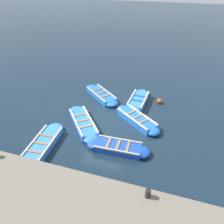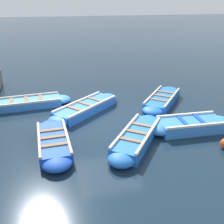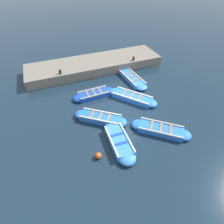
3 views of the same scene
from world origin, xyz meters
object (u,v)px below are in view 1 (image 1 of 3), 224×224
Objects in this scene: bollard_north at (148,193)px; boat_outer_right at (138,101)px; boat_inner_gap at (137,119)px; buoy_orange_near at (160,101)px; boat_bow_out at (118,148)px; boat_far_corner at (83,123)px; boat_near_quay at (101,95)px; boat_tucked at (42,146)px.

boat_outer_right is at bearing 13.98° from bollard_north.
boat_inner_gap is 9.49× the size of buoy_orange_near.
boat_inner_gap is 2.83m from buoy_orange_near.
boat_outer_right reaches higher than buoy_orange_near.
bollard_north is (-2.84, -1.92, 0.83)m from boat_bow_out.
boat_far_corner is at bearing 143.64° from boat_outer_right.
boat_bow_out is 3.53m from bollard_north.
buoy_orange_near is (2.64, -1.01, -0.02)m from boat_inner_gap.
boat_far_corner is at bearing 46.30° from bollard_north.
boat_inner_gap is (-2.17, -0.39, -0.00)m from boat_outer_right.
boat_bow_out is at bearing 171.58° from boat_inner_gap.
boat_near_quay is 3.82m from boat_inner_gap.
boat_inner_gap reaches higher than buoy_orange_near.
boat_tucked is 11.43× the size of buoy_orange_near.
boat_outer_right reaches higher than boat_near_quay.
boat_outer_right reaches higher than boat_bow_out.
bollard_north is at bearing -164.52° from boat_inner_gap.
boat_far_corner reaches higher than boat_near_quay.
boat_outer_right is 6.96m from boat_tucked.
boat_outer_right is 9.62× the size of buoy_orange_near.
buoy_orange_near is at bearing -20.88° from boat_inner_gap.
boat_near_quay is 9.64× the size of buoy_orange_near.
boat_bow_out is 0.83× the size of boat_tucked.
boat_near_quay reaches higher than buoy_orange_near.
boat_outer_right is (-0.09, -2.70, 0.03)m from boat_near_quay.
boat_outer_right is 1.01× the size of boat_bow_out.
boat_outer_right is at bearing -91.93° from boat_near_quay.
buoy_orange_near is at bearing 3.65° from bollard_north.
boat_near_quay is at bearing 88.07° from boat_outer_right.
boat_outer_right reaches higher than boat_far_corner.
boat_inner_gap is 9.38× the size of bollard_north.
bollard_north reaches higher than boat_inner_gap.
boat_inner_gap is 5.78m from bollard_north.
boat_far_corner is at bearing 60.79° from boat_bow_out.
boat_near_quay is 1.00× the size of boat_outer_right.
bollard_north is at bearing -145.86° from boat_bow_out.
buoy_orange_near is at bearing -45.12° from boat_far_corner.
bollard_north is at bearing -166.02° from boat_outer_right.
boat_bow_out is 3.87m from boat_tucked.
bollard_north reaches higher than buoy_orange_near.
buoy_orange_near is at bearing -84.72° from boat_near_quay.
bollard_north is (-7.78, -4.61, 0.83)m from boat_near_quay.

